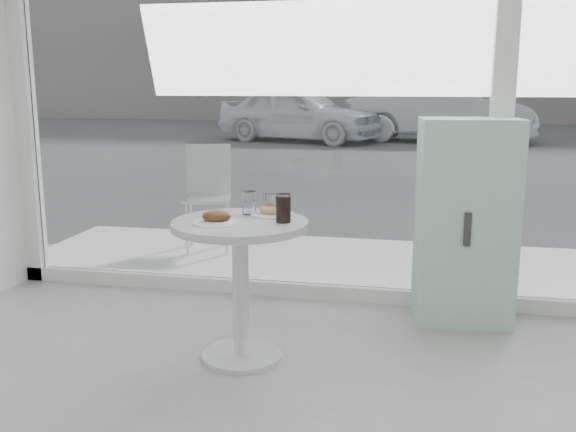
% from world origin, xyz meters
% --- Properties ---
extents(storefront, '(5.00, 0.14, 3.00)m').
position_xyz_m(storefront, '(0.07, 3.00, 1.71)').
color(storefront, white).
rests_on(storefront, ground).
extents(main_table, '(0.72, 0.72, 0.77)m').
position_xyz_m(main_table, '(-0.50, 1.90, 0.55)').
color(main_table, silver).
rests_on(main_table, ground).
extents(patio_deck, '(5.60, 1.60, 0.05)m').
position_xyz_m(patio_deck, '(0.00, 3.80, 0.03)').
color(patio_deck, silver).
rests_on(patio_deck, ground).
extents(street, '(40.00, 24.00, 0.00)m').
position_xyz_m(street, '(0.00, 16.00, -0.00)').
color(street, '#3D3D3D').
rests_on(street, ground).
extents(far_building, '(40.00, 2.00, 8.00)m').
position_xyz_m(far_building, '(0.00, 25.00, 4.00)').
color(far_building, gray).
rests_on(far_building, ground).
extents(mint_cabinet, '(0.63, 0.45, 1.27)m').
position_xyz_m(mint_cabinet, '(0.70, 2.75, 0.64)').
color(mint_cabinet, '#9ECAB6').
rests_on(mint_cabinet, ground).
extents(patio_chair, '(0.47, 0.47, 0.91)m').
position_xyz_m(patio_chair, '(-1.39, 4.00, 0.56)').
color(patio_chair, silver).
rests_on(patio_chair, patio_deck).
extents(car_white, '(4.54, 2.91, 1.44)m').
position_xyz_m(car_white, '(-2.71, 15.08, 0.72)').
color(car_white, white).
rests_on(car_white, street).
extents(car_silver, '(4.83, 2.14, 1.54)m').
position_xyz_m(car_silver, '(0.86, 15.78, 0.77)').
color(car_silver, '#A4A7AC').
rests_on(car_silver, street).
extents(plate_fritter, '(0.24, 0.24, 0.07)m').
position_xyz_m(plate_fritter, '(-0.60, 1.81, 0.80)').
color(plate_fritter, white).
rests_on(plate_fritter, main_table).
extents(plate_donut, '(0.23, 0.23, 0.06)m').
position_xyz_m(plate_donut, '(-0.37, 2.08, 0.79)').
color(plate_donut, white).
rests_on(plate_donut, main_table).
extents(water_tumbler_a, '(0.08, 0.08, 0.13)m').
position_xyz_m(water_tumbler_a, '(-0.50, 2.09, 0.83)').
color(water_tumbler_a, white).
rests_on(water_tumbler_a, main_table).
extents(water_tumbler_b, '(0.07, 0.07, 0.12)m').
position_xyz_m(water_tumbler_b, '(-0.39, 2.10, 0.82)').
color(water_tumbler_b, white).
rests_on(water_tumbler_b, main_table).
extents(cola_glass, '(0.08, 0.08, 0.15)m').
position_xyz_m(cola_glass, '(-0.27, 1.92, 0.84)').
color(cola_glass, white).
rests_on(cola_glass, main_table).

